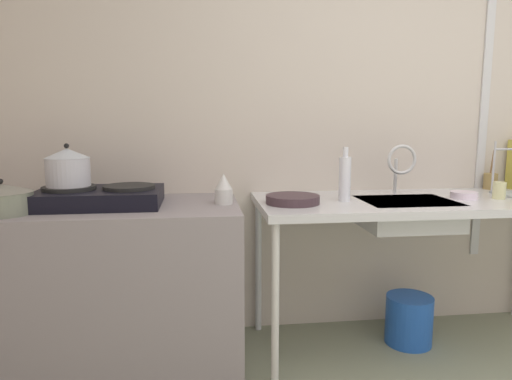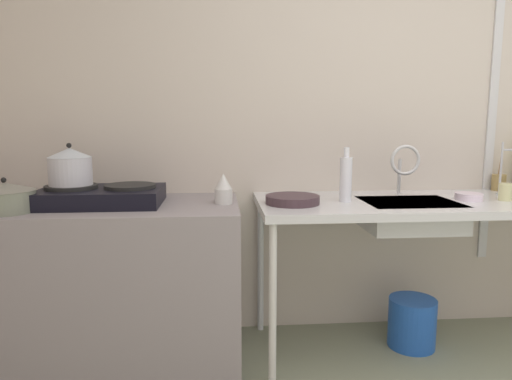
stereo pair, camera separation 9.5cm
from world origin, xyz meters
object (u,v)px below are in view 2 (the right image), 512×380
(faucet, at_px, (404,163))
(small_bowl_on_drainboard, at_px, (469,197))
(stove, at_px, (101,195))
(frying_pan, at_px, (292,200))
(utensil_jar, at_px, (499,182))
(pot_beside_stove, at_px, (5,197))
(cup_by_rack, at_px, (505,192))
(bottle_by_sink, at_px, (346,178))
(bucket_on_floor, at_px, (412,323))
(percolator, at_px, (223,189))
(pot_on_left_burner, at_px, (70,166))
(sink_basin, at_px, (409,215))

(faucet, distance_m, small_bowl_on_drainboard, 0.37)
(stove, relative_size, frying_pan, 2.18)
(utensil_jar, bearing_deg, pot_beside_stove, -170.49)
(cup_by_rack, bearing_deg, bottle_by_sink, 177.16)
(frying_pan, distance_m, bucket_on_floor, 0.99)
(stove, relative_size, utensil_jar, 2.47)
(percolator, bearing_deg, pot_on_left_burner, 178.10)
(pot_beside_stove, bearing_deg, bottle_by_sink, 5.17)
(percolator, distance_m, cup_by_rack, 1.45)
(pot_beside_stove, bearing_deg, sink_basin, 3.42)
(small_bowl_on_drainboard, xyz_separation_m, utensil_jar, (0.35, 0.30, 0.03))
(pot_on_left_burner, bearing_deg, faucet, 3.81)
(pot_beside_stove, distance_m, percolator, 0.99)
(cup_by_rack, bearing_deg, stove, 178.47)
(faucet, relative_size, frying_pan, 1.05)
(stove, height_order, sink_basin, stove)
(bottle_by_sink, bearing_deg, sink_basin, -5.15)
(frying_pan, height_order, small_bowl_on_drainboard, frying_pan)
(percolator, distance_m, sink_basin, 0.96)
(stove, bearing_deg, percolator, -2.35)
(pot_beside_stove, distance_m, sink_basin, 1.93)
(frying_pan, relative_size, utensil_jar, 1.14)
(percolator, bearing_deg, stove, 177.65)
(stove, bearing_deg, small_bowl_on_drainboard, -0.70)
(utensil_jar, bearing_deg, frying_pan, -165.41)
(percolator, bearing_deg, frying_pan, -5.29)
(small_bowl_on_drainboard, bearing_deg, bottle_by_sink, 179.17)
(stove, relative_size, sink_basin, 1.24)
(pot_on_left_burner, distance_m, bucket_on_floor, 1.97)
(small_bowl_on_drainboard, height_order, bucket_on_floor, small_bowl_on_drainboard)
(pot_on_left_burner, distance_m, sink_basin, 1.70)
(stove, xyz_separation_m, small_bowl_on_drainboard, (1.87, -0.02, -0.03))
(pot_on_left_burner, relative_size, frying_pan, 0.77)
(stove, relative_size, faucet, 2.07)
(stove, distance_m, faucet, 1.58)
(frying_pan, relative_size, small_bowl_on_drainboard, 1.94)
(faucet, xyz_separation_m, utensil_jar, (0.65, 0.16, -0.13))
(pot_beside_stove, relative_size, cup_by_rack, 2.91)
(faucet, bearing_deg, frying_pan, -165.00)
(cup_by_rack, xyz_separation_m, small_bowl_on_drainboard, (-0.18, 0.03, -0.03))
(small_bowl_on_drainboard, bearing_deg, utensil_jar, 40.46)
(percolator, relative_size, utensil_jar, 0.64)
(faucet, bearing_deg, bottle_by_sink, -160.30)
(utensil_jar, bearing_deg, bucket_on_floor, -157.21)
(sink_basin, xyz_separation_m, utensil_jar, (0.68, 0.32, 0.12))
(percolator, bearing_deg, faucet, 8.09)
(bucket_on_floor, bearing_deg, faucet, 119.16)
(pot_on_left_burner, height_order, cup_by_rack, pot_on_left_burner)
(cup_by_rack, distance_m, bottle_by_sink, 0.83)
(small_bowl_on_drainboard, height_order, bottle_by_sink, bottle_by_sink)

